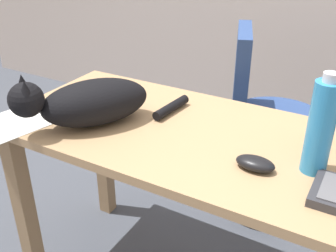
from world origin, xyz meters
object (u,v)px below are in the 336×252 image
(cat, at_px, (89,102))
(water_bottle, at_px, (321,127))
(computer_mouse, at_px, (255,163))
(office_chair, at_px, (264,136))

(cat, xyz_separation_m, water_bottle, (0.71, 0.08, 0.05))
(water_bottle, bearing_deg, computer_mouse, -152.75)
(cat, bearing_deg, water_bottle, 6.70)
(office_chair, relative_size, computer_mouse, 8.30)
(computer_mouse, bearing_deg, water_bottle, 27.25)
(computer_mouse, height_order, water_bottle, water_bottle)
(office_chair, bearing_deg, computer_mouse, -76.81)
(computer_mouse, bearing_deg, cat, -178.88)
(cat, height_order, water_bottle, water_bottle)
(office_chair, bearing_deg, water_bottle, -65.69)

